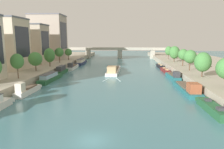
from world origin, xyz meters
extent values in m
plane|color=#42757F|center=(0.00, 0.00, 0.00)|extent=(400.00, 400.00, 0.00)
cube|color=#A89E89|center=(-38.85, 55.00, 1.13)|extent=(36.00, 170.00, 2.26)
cube|color=#A89E89|center=(38.85, 55.00, 1.13)|extent=(36.00, 170.00, 2.26)
cube|color=silver|center=(-0.63, 54.41, 0.47)|extent=(4.53, 21.67, 0.95)
cube|color=silver|center=(-0.36, 65.55, 0.57)|extent=(3.83, 1.30, 0.84)
cube|color=silver|center=(-0.63, 54.41, 0.98)|extent=(4.61, 21.68, 0.06)
cube|color=tan|center=(-0.81, 47.07, 2.07)|extent=(3.11, 4.39, 2.12)
cube|color=black|center=(-0.75, 49.24, 2.39)|extent=(2.40, 0.09, 0.59)
cube|color=brown|center=(-0.58, 56.57, 1.19)|extent=(3.40, 11.30, 0.36)
cylinder|color=#232328|center=(-0.19, 47.92, 1.56)|extent=(0.07, 0.07, 1.10)
cube|color=silver|center=(1.72, 39.28, 0.01)|extent=(1.86, 5.90, 0.03)
cube|color=silver|center=(-1.88, 39.36, 0.01)|extent=(2.14, 5.83, 0.03)
cube|color=silver|center=(-18.92, 13.77, 0.74)|extent=(2.19, 1.27, 0.98)
cube|color=silver|center=(-18.42, 21.10, 0.58)|extent=(2.06, 9.48, 1.16)
cube|color=silver|center=(-18.33, 26.17, 0.70)|extent=(1.82, 1.27, 0.95)
cube|color=silver|center=(-18.42, 21.10, 1.19)|extent=(2.09, 9.48, 0.06)
cube|color=beige|center=(-18.47, 17.88, 2.21)|extent=(1.45, 1.91, 1.98)
cube|color=black|center=(-18.46, 18.84, 2.51)|extent=(1.14, 0.05, 0.55)
cube|color=brown|center=(-18.40, 22.04, 1.40)|extent=(1.56, 4.94, 0.36)
cylinder|color=#232328|center=(-18.18, 18.26, 1.77)|extent=(0.07, 0.07, 1.10)
cube|color=#235633|center=(-18.61, 35.75, 0.59)|extent=(3.09, 13.30, 1.17)
cube|color=#235633|center=(-18.33, 42.70, 0.70)|extent=(2.49, 1.34, 0.95)
cube|color=#235633|center=(-18.61, 35.75, 1.20)|extent=(3.14, 13.30, 0.06)
cube|color=#9EBCD6|center=(-18.63, 35.09, 1.82)|extent=(2.44, 8.53, 1.18)
cube|color=#4C4C51|center=(-18.63, 35.09, 2.45)|extent=(2.60, 8.79, 0.08)
cylinder|color=#232328|center=(-18.38, 31.78, 1.78)|extent=(0.07, 0.07, 1.10)
cube|color=#235633|center=(-19.20, 48.80, 0.63)|extent=(2.15, 9.32, 1.25)
cube|color=#235633|center=(-19.27, 53.80, 0.75)|extent=(1.95, 1.28, 1.00)
cube|color=#235633|center=(-19.20, 48.80, 1.28)|extent=(2.19, 9.32, 0.06)
cube|color=#38383D|center=(-19.19, 48.33, 2.11)|extent=(1.74, 5.97, 1.59)
cube|color=#4C4C51|center=(-19.19, 48.33, 2.94)|extent=(1.87, 6.15, 0.08)
cylinder|color=#232328|center=(-18.86, 46.01, 1.86)|extent=(0.07, 0.07, 1.10)
cube|color=silver|center=(-18.39, 61.58, 0.59)|extent=(2.86, 12.82, 1.18)
cube|color=silver|center=(-18.66, 68.30, 0.71)|extent=(2.28, 1.33, 0.96)
cube|color=silver|center=(-18.39, 61.58, 1.21)|extent=(2.90, 12.83, 0.06)
cube|color=#38383D|center=(-18.22, 57.26, 2.11)|extent=(1.87, 2.62, 1.73)
cube|color=black|center=(-18.27, 58.54, 2.36)|extent=(1.41, 0.09, 0.48)
cube|color=brown|center=(-18.44, 62.86, 1.42)|extent=(2.10, 6.69, 0.36)
cylinder|color=#232328|center=(-17.89, 57.78, 1.79)|extent=(0.07, 0.07, 1.10)
cube|color=#1E284C|center=(-18.42, 78.38, 0.55)|extent=(3.40, 15.82, 1.11)
cube|color=#1E284C|center=(-18.66, 86.59, 0.66)|extent=(2.83, 1.31, 0.92)
cube|color=#1E284C|center=(-18.42, 78.38, 1.14)|extent=(3.46, 15.82, 0.06)
cube|color=beige|center=(-18.40, 77.59, 1.89)|extent=(2.71, 10.14, 1.44)
cube|color=#4C4C51|center=(-18.40, 77.59, 2.64)|extent=(2.89, 10.45, 0.08)
cylinder|color=#232328|center=(-17.84, 73.67, 1.72)|extent=(0.07, 0.07, 1.10)
cube|color=#235633|center=(19.06, 11.37, 0.64)|extent=(2.31, 9.97, 1.28)
cube|color=#235633|center=(18.96, 16.69, 0.77)|extent=(2.03, 1.30, 1.01)
cube|color=#235633|center=(19.06, 11.37, 1.31)|extent=(2.35, 9.97, 0.06)
cube|color=#38383D|center=(19.02, 13.56, 1.54)|extent=(1.07, 0.92, 0.40)
cube|color=#38383D|center=(19.12, 8.60, 1.58)|extent=(1.18, 1.12, 0.48)
cylinder|color=#232328|center=(19.44, 8.40, 1.89)|extent=(0.07, 0.07, 1.10)
cube|color=#23666B|center=(18.76, 26.10, 0.46)|extent=(3.13, 15.39, 0.93)
cube|color=#23666B|center=(18.76, 34.15, 0.56)|extent=(2.97, 1.21, 0.82)
cube|color=#23666B|center=(18.76, 26.10, 0.96)|extent=(3.19, 15.39, 0.06)
cube|color=#9E5133|center=(18.76, 20.87, 2.02)|extent=(2.34, 3.08, 2.07)
cube|color=black|center=(18.76, 22.42, 2.33)|extent=(1.87, 0.03, 0.58)
cube|color=brown|center=(18.76, 27.64, 1.17)|extent=(2.44, 8.00, 0.36)
cylinder|color=#232328|center=(19.23, 21.48, 1.54)|extent=(0.07, 0.07, 1.10)
cube|color=#23666B|center=(18.98, 41.83, 0.57)|extent=(2.63, 10.83, 1.14)
cube|color=#23666B|center=(18.77, 47.55, 0.68)|extent=(2.16, 1.32, 0.93)
cube|color=#23666B|center=(18.98, 41.83, 1.17)|extent=(2.68, 10.83, 0.06)
cube|color=#38383D|center=(19.12, 38.17, 2.06)|extent=(1.75, 2.21, 1.73)
cube|color=black|center=(19.08, 39.26, 2.32)|extent=(1.34, 0.08, 0.48)
cube|color=brown|center=(18.94, 42.90, 1.38)|extent=(1.95, 5.65, 0.36)
cylinder|color=#232328|center=(19.44, 38.62, 1.75)|extent=(0.07, 0.07, 1.10)
cube|color=maroon|center=(19.01, 55.34, 0.55)|extent=(2.05, 9.89, 1.09)
cube|color=maroon|center=(18.85, 60.61, 0.66)|extent=(1.70, 1.28, 0.91)
cube|color=maroon|center=(19.01, 55.34, 1.12)|extent=(2.08, 9.89, 0.06)
cube|color=tan|center=(18.94, 57.51, 1.35)|extent=(0.90, 0.93, 0.40)
cube|color=tan|center=(19.10, 52.59, 1.39)|extent=(0.99, 1.13, 0.48)
cylinder|color=#232328|center=(19.36, 52.40, 1.70)|extent=(0.07, 0.07, 1.10)
cube|color=black|center=(18.95, 67.87, 0.62)|extent=(1.82, 9.17, 1.23)
cube|color=black|center=(18.82, 72.78, 0.74)|extent=(1.54, 1.29, 0.98)
cube|color=black|center=(18.95, 67.87, 1.26)|extent=(1.85, 9.17, 0.06)
cube|color=tan|center=(18.89, 69.88, 1.49)|extent=(0.81, 0.92, 0.40)
cube|color=tan|center=(19.01, 65.31, 1.53)|extent=(0.90, 1.12, 0.48)
cylinder|color=#232328|center=(19.26, 65.14, 1.84)|extent=(0.07, 0.07, 1.10)
cylinder|color=brown|center=(-24.18, 27.91, 3.95)|extent=(0.25, 0.25, 3.40)
ellipsoid|color=#427F3D|center=(-24.18, 27.91, 6.75)|extent=(3.36, 3.36, 3.98)
cylinder|color=brown|center=(-24.92, 40.41, 3.59)|extent=(0.31, 0.31, 2.67)
ellipsoid|color=#427F3D|center=(-24.92, 40.41, 6.15)|extent=(4.35, 4.35, 4.43)
cylinder|color=brown|center=(-24.44, 51.50, 3.65)|extent=(0.34, 0.34, 2.78)
ellipsoid|color=#427F3D|center=(-24.44, 51.50, 6.48)|extent=(4.04, 4.04, 5.23)
cylinder|color=brown|center=(-24.93, 64.39, 3.98)|extent=(0.38, 0.38, 3.46)
ellipsoid|color=#427F3D|center=(-24.93, 64.39, 6.78)|extent=(3.81, 3.81, 3.88)
cylinder|color=brown|center=(-24.21, 76.27, 3.67)|extent=(0.34, 0.34, 2.83)
ellipsoid|color=#427F3D|center=(-24.21, 76.27, 6.05)|extent=(3.45, 3.45, 3.53)
cylinder|color=brown|center=(24.75, 33.27, 3.57)|extent=(0.36, 0.36, 2.62)
ellipsoid|color=#427F3D|center=(24.75, 33.27, 6.33)|extent=(4.43, 4.43, 5.28)
cylinder|color=brown|center=(24.79, 44.74, 3.94)|extent=(0.33, 0.33, 3.37)
ellipsoid|color=#427F3D|center=(24.79, 44.74, 6.82)|extent=(4.08, 4.08, 4.35)
cylinder|color=brown|center=(25.74, 56.62, 3.89)|extent=(0.40, 0.40, 3.27)
ellipsoid|color=#427F3D|center=(25.74, 56.62, 6.66)|extent=(3.82, 3.82, 4.10)
cylinder|color=brown|center=(25.73, 71.04, 3.61)|extent=(0.40, 0.40, 2.72)
ellipsoid|color=#427F3D|center=(25.73, 71.04, 6.52)|extent=(4.62, 4.62, 5.62)
cylinder|color=brown|center=(25.53, 82.95, 3.80)|extent=(0.26, 0.26, 3.09)
ellipsoid|color=#427F3D|center=(25.53, 82.95, 6.59)|extent=(3.58, 3.58, 4.53)
cube|color=beige|center=(-34.95, 42.95, 10.60)|extent=(10.06, 11.37, 16.69)
cube|color=#565B66|center=(-34.95, 42.95, 19.19)|extent=(10.36, 11.71, 0.50)
cube|color=#232833|center=(-29.90, 42.95, 11.43)|extent=(0.04, 9.10, 10.01)
cube|color=#B2A38E|center=(-34.95, 60.14, 10.11)|extent=(11.69, 9.86, 15.71)
cube|color=#4C515B|center=(-34.95, 60.14, 18.22)|extent=(12.05, 10.15, 0.50)
cube|color=#232833|center=(-29.08, 60.14, 10.90)|extent=(0.04, 7.89, 9.43)
cube|color=#A89989|center=(-34.95, 79.02, 13.01)|extent=(15.73, 12.63, 21.52)
cube|color=slate|center=(-34.95, 79.02, 24.02)|extent=(16.21, 13.01, 0.50)
cube|color=#232833|center=(-27.06, 79.02, 14.09)|extent=(0.04, 10.10, 12.91)
cube|color=#ADA899|center=(0.00, 110.96, 5.79)|extent=(65.70, 4.40, 0.60)
cube|color=#ADA899|center=(0.00, 108.96, 6.54)|extent=(65.70, 0.30, 0.90)
cube|color=#ADA899|center=(0.00, 112.96, 6.54)|extent=(65.70, 0.30, 0.90)
cube|color=#ADA899|center=(-20.85, 110.96, 2.75)|extent=(2.80, 3.60, 5.49)
cube|color=#ADA899|center=(0.00, 110.96, 2.75)|extent=(2.80, 3.60, 5.49)
cube|color=#ADA899|center=(20.85, 110.96, 2.75)|extent=(2.80, 3.60, 5.49)
camera|label=1|loc=(4.08, -23.74, 12.45)|focal=33.17mm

